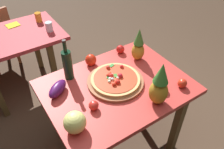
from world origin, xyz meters
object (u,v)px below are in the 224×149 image
at_px(eggplant, 58,89).
at_px(tomato_by_bottle, 94,105).
at_px(background_table, 12,45).
at_px(melon, 75,122).
at_px(drinking_glass_juice, 38,17).
at_px(tomato_at_corner, 120,49).
at_px(wine_bottle, 68,64).
at_px(bell_pepper, 91,60).
at_px(drinking_glass_water, 49,27).
at_px(pizza_board, 115,81).
at_px(pineapple_right, 159,86).
at_px(napkin_folded, 13,25).
at_px(display_table, 116,94).
at_px(pineapple_left, 138,46).
at_px(pizza, 115,79).
at_px(tomato_near_board, 162,86).
at_px(tomato_beside_pepper, 182,83).

distance_m(eggplant, tomato_by_bottle, 0.33).
height_order(background_table, melon, melon).
bearing_deg(drinking_glass_juice, tomato_at_corner, -67.43).
bearing_deg(wine_bottle, melon, -110.79).
distance_m(bell_pepper, drinking_glass_water, 0.77).
bearing_deg(wine_bottle, pizza_board, -42.73).
height_order(pizza_board, drinking_glass_juice, drinking_glass_juice).
distance_m(pineapple_right, napkin_folded, 1.87).
bearing_deg(melon, background_table, 92.54).
bearing_deg(display_table, pineapple_left, 27.89).
bearing_deg(pizza, napkin_folded, 107.08).
height_order(pizza, tomato_near_board, pizza).
bearing_deg(pizza_board, tomato_at_corner, 49.73).
height_order(display_table, pineapple_right, pineapple_right).
height_order(tomato_by_bottle, drinking_glass_juice, drinking_glass_juice).
bearing_deg(drinking_glass_juice, pineapple_left, -67.18).
xyz_separation_m(pineapple_left, tomato_at_corner, (-0.08, 0.17, -0.10)).
bearing_deg(napkin_folded, wine_bottle, -82.45).
relative_size(pizza_board, tomato_beside_pepper, 6.13).
bearing_deg(pizza_board, wine_bottle, 137.27).
relative_size(wine_bottle, tomato_near_board, 4.68).
relative_size(pineapple_right, melon, 2.37).
xyz_separation_m(pineapple_right, bell_pepper, (-0.19, 0.66, -0.11)).
bearing_deg(tomato_beside_pepper, pineapple_left, 97.50).
relative_size(pizza_board, drinking_glass_water, 4.43).
xyz_separation_m(bell_pepper, drinking_glass_water, (-0.09, 0.76, 0.00)).
relative_size(melon, drinking_glass_water, 1.45).
xyz_separation_m(display_table, drinking_glass_juice, (-0.15, 1.39, 0.15)).
bearing_deg(pineapple_left, tomato_near_board, -102.19).
bearing_deg(drinking_glass_water, tomato_beside_pepper, -68.79).
xyz_separation_m(melon, drinking_glass_water, (0.34, 1.32, -0.02)).
bearing_deg(wine_bottle, eggplant, -141.80).
relative_size(pizza, drinking_glass_juice, 3.75).
bearing_deg(tomato_by_bottle, bell_pepper, 62.85).
relative_size(eggplant, drinking_glass_water, 1.93).
bearing_deg(pizza, pizza_board, -73.57).
distance_m(pizza_board, wine_bottle, 0.41).
xyz_separation_m(tomato_by_bottle, drinking_glass_juice, (0.13, 1.51, 0.02)).
xyz_separation_m(pizza_board, eggplant, (-0.44, 0.14, 0.03)).
distance_m(wine_bottle, drinking_glass_juice, 1.11).
distance_m(tomato_at_corner, tomato_beside_pepper, 0.67).
height_order(background_table, pineapple_left, pineapple_left).
bearing_deg(tomato_near_board, tomato_by_bottle, 167.59).
bearing_deg(wine_bottle, tomato_near_board, -44.39).
relative_size(pineapple_left, drinking_glass_juice, 2.93).
relative_size(tomato_by_bottle, napkin_folded, 0.52).
distance_m(tomato_at_corner, tomato_near_board, 0.59).
height_order(pizza_board, melon, melon).
relative_size(background_table, melon, 7.19).
relative_size(pizza_board, napkin_folded, 3.28).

